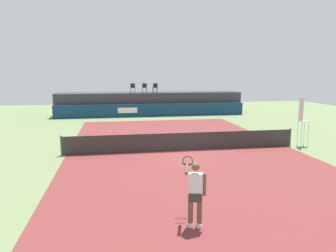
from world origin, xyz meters
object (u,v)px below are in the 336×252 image
(net_post_near, at_px, (61,146))
(tennis_player, at_px, (195,192))
(spectator_chair_far_left, at_px, (133,87))
(umpire_chair, at_px, (302,118))
(spectator_chair_left, at_px, (144,87))
(net_post_far, at_px, (290,137))
(spectator_chair_center, at_px, (155,87))

(net_post_near, height_order, tennis_player, tennis_player)
(spectator_chair_far_left, bearing_deg, tennis_player, -89.58)
(umpire_chair, bearing_deg, spectator_chair_left, 115.68)
(spectator_chair_left, bearing_deg, spectator_chair_far_left, -169.58)
(net_post_far, relative_size, tennis_player, 0.56)
(spectator_chair_far_left, relative_size, tennis_player, 0.50)
(net_post_far, bearing_deg, net_post_near, 180.00)
(net_post_far, xyz_separation_m, tennis_player, (-7.71, -8.33, 0.46))
(spectator_chair_left, bearing_deg, tennis_player, -92.40)
(spectator_chair_far_left, distance_m, net_post_far, 17.21)
(net_post_far, distance_m, tennis_player, 11.36)
(spectator_chair_far_left, xyz_separation_m, net_post_far, (7.88, -15.14, -2.19))
(spectator_chair_center, bearing_deg, net_post_near, -114.04)
(spectator_chair_center, bearing_deg, tennis_player, -94.91)
(tennis_player, bearing_deg, net_post_far, 47.23)
(spectator_chair_far_left, distance_m, umpire_chair, 17.42)
(umpire_chair, relative_size, net_post_near, 2.76)
(umpire_chair, distance_m, tennis_player, 11.83)
(spectator_chair_left, height_order, net_post_far, spectator_chair_left)
(umpire_chair, distance_m, net_post_near, 13.11)
(net_post_far, bearing_deg, tennis_player, -132.77)
(net_post_near, relative_size, net_post_far, 1.00)
(spectator_chair_far_left, relative_size, net_post_far, 0.89)
(spectator_chair_far_left, relative_size, spectator_chair_center, 1.00)
(spectator_chair_left, distance_m, umpire_chair, 17.07)
(umpire_chair, bearing_deg, net_post_near, -179.99)
(net_post_near, distance_m, tennis_player, 9.57)
(umpire_chair, relative_size, net_post_far, 2.76)
(spectator_chair_left, height_order, tennis_player, spectator_chair_left)
(spectator_chair_left, bearing_deg, umpire_chair, -64.32)
(spectator_chair_far_left, xyz_separation_m, spectator_chair_left, (1.16, 0.21, 0.00))
(spectator_chair_left, distance_m, spectator_chair_center, 1.07)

